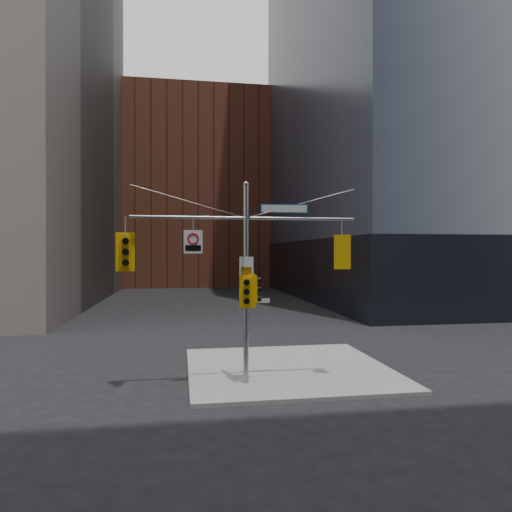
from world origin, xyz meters
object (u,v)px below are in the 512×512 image
object	(u,v)px
traffic_light_pole_front	(247,291)
street_sign_blade	(284,209)
traffic_light_east_arm	(342,252)
regulatory_sign_arm	(193,241)
traffic_light_west_arm	(125,252)
signal_assembly	(246,263)
traffic_light_pole_side	(255,289)

from	to	relation	value
traffic_light_pole_front	street_sign_blade	world-z (taller)	street_sign_blade
traffic_light_east_arm	regulatory_sign_arm	bearing A→B (deg)	13.10
regulatory_sign_arm	traffic_light_west_arm	bearing A→B (deg)	173.14
traffic_light_west_arm	regulatory_sign_arm	xyz separation A→B (m)	(2.28, -0.03, 0.38)
signal_assembly	regulatory_sign_arm	xyz separation A→B (m)	(-1.86, -0.02, 0.76)
traffic_light_east_arm	traffic_light_pole_side	distance (m)	3.49
signal_assembly	traffic_light_pole_side	size ratio (longest dim) A/B	8.21
traffic_light_pole_side	regulatory_sign_arm	world-z (taller)	regulatory_sign_arm
street_sign_blade	regulatory_sign_arm	world-z (taller)	street_sign_blade
traffic_light_east_arm	traffic_light_pole_front	world-z (taller)	traffic_light_east_arm
traffic_light_pole_front	regulatory_sign_arm	bearing A→B (deg)	-174.46
traffic_light_pole_front	signal_assembly	bearing A→B (deg)	103.40
street_sign_blade	traffic_light_east_arm	bearing A→B (deg)	4.77
street_sign_blade	regulatory_sign_arm	bearing A→B (deg)	-174.77
traffic_light_east_arm	traffic_light_pole_side	world-z (taller)	traffic_light_east_arm
traffic_light_pole_side	regulatory_sign_arm	size ratio (longest dim) A/B	1.20
traffic_light_pole_front	street_sign_blade	distance (m)	3.25
traffic_light_west_arm	regulatory_sign_arm	distance (m)	2.31
traffic_light_pole_front	regulatory_sign_arm	size ratio (longest dim) A/B	1.47
signal_assembly	traffic_light_pole_front	distance (m)	1.03
traffic_light_west_arm	traffic_light_pole_front	size ratio (longest dim) A/B	1.12
traffic_light_east_arm	regulatory_sign_arm	distance (m)	5.42
street_sign_blade	traffic_light_pole_side	bearing A→B (deg)	-175.29
signal_assembly	traffic_light_west_arm	xyz separation A→B (m)	(-4.14, 0.01, 0.38)
signal_assembly	street_sign_blade	distance (m)	2.38
traffic_light_pole_side	regulatory_sign_arm	bearing A→B (deg)	93.20
signal_assembly	traffic_light_pole_front	bearing A→B (deg)	-89.72
traffic_light_west_arm	traffic_light_east_arm	size ratio (longest dim) A/B	1.06
signal_assembly	traffic_light_pole_side	bearing A→B (deg)	0.94
signal_assembly	traffic_light_west_arm	size ratio (longest dim) A/B	5.99
signal_assembly	traffic_light_pole_front	world-z (taller)	signal_assembly
traffic_light_west_arm	traffic_light_pole_front	bearing A→B (deg)	-11.69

